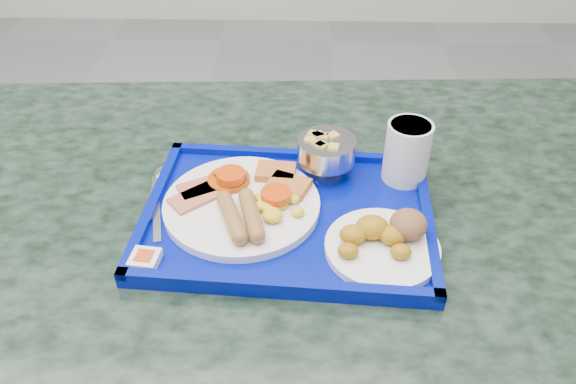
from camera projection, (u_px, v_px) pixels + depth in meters
The scene contains 9 objects.
table at pixel (305, 310), 0.98m from camera, with size 1.37×0.95×0.83m.
tray at pixel (288, 216), 0.84m from camera, with size 0.44×0.34×0.03m.
main_plate at pixel (245, 201), 0.84m from camera, with size 0.23×0.23×0.04m.
bread_plate at pixel (385, 240), 0.76m from camera, with size 0.16×0.16×0.05m.
fruit_bowl at pixel (326, 151), 0.89m from camera, with size 0.09×0.09×0.06m.
juice_cup at pixel (407, 150), 0.87m from camera, with size 0.07×0.07×0.10m.
spoon at pixel (159, 182), 0.89m from camera, with size 0.03×0.16×0.01m.
knife at pixel (157, 207), 0.84m from camera, with size 0.01×0.16×0.00m, color #B8B8BA.
jam_packet at pixel (145, 259), 0.75m from camera, with size 0.04×0.04×0.01m.
Camera 1 is at (0.50, -0.55, 1.39)m, focal length 35.00 mm.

